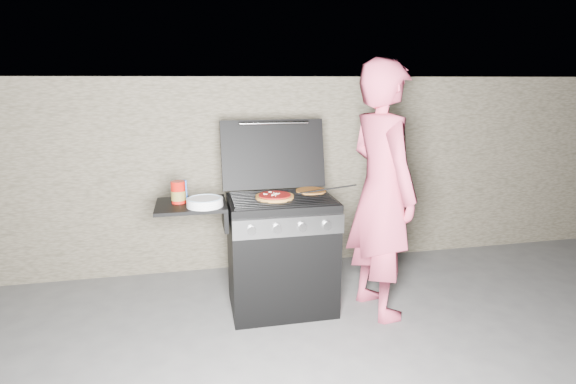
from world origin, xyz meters
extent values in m
plane|color=#51504F|center=(0.00, 0.00, 0.00)|extent=(50.00, 50.00, 0.00)
cube|color=#766B57|center=(0.00, 1.05, 0.90)|extent=(8.00, 0.35, 1.80)
cylinder|color=#AF7029|center=(0.26, 0.13, 0.92)|extent=(0.31, 0.31, 0.01)
cylinder|color=#A7130B|center=(-0.76, 0.04, 0.98)|extent=(0.13, 0.13, 0.16)
cube|color=blue|center=(-0.73, 0.13, 0.97)|extent=(0.08, 0.06, 0.14)
cylinder|color=silver|center=(-0.57, -0.10, 0.93)|extent=(0.32, 0.32, 0.06)
imported|color=#CB4460|center=(0.73, -0.17, 0.96)|extent=(0.58, 0.77, 1.92)
cylinder|color=black|center=(0.36, 0.00, 0.96)|extent=(0.43, 0.14, 0.09)
camera|label=1|loc=(-0.62, -3.21, 1.77)|focal=28.00mm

